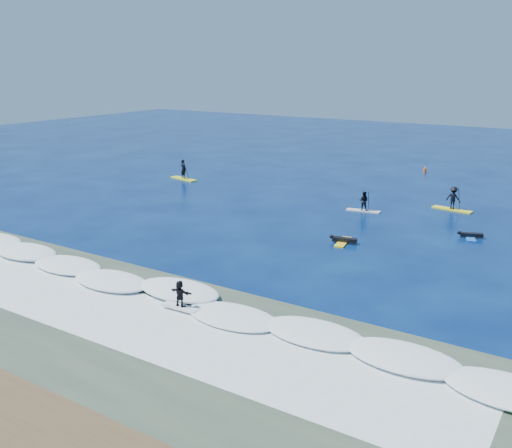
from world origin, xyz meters
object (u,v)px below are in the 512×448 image
Objects in this scene: prone_paddler_far at (470,236)px; wave_surfer at (180,295)px; sup_paddler_right at (453,200)px; prone_paddler_near at (343,240)px; sup_paddler_left at (183,172)px; marker_buoy at (425,170)px; sup_paddler_center at (364,203)px.

wave_surfer is (-8.99, -19.74, 0.65)m from prone_paddler_far.
prone_paddler_near is (-3.86, -12.70, -0.71)m from sup_paddler_right.
wave_surfer is (-6.03, -26.75, -0.07)m from sup_paddler_right.
sup_paddler_left is 25.75m from marker_buoy.
marker_buoy is at bearing -4.01° from prone_paddler_near.
wave_surfer is at bearing -93.98° from sup_paddler_right.
sup_paddler_center is 1.41× the size of wave_surfer.
sup_paddler_left reaches higher than sup_paddler_center.
wave_surfer reaches higher than prone_paddler_near.
wave_surfer is (-0.14, -22.47, 0.10)m from sup_paddler_center.
sup_paddler_right is 1.48× the size of prone_paddler_far.
prone_paddler_near is at bearing 110.10° from prone_paddler_far.
sup_paddler_center reaches higher than marker_buoy.
sup_paddler_right is (26.28, 1.96, 0.14)m from sup_paddler_left.
wave_surfer is at bearing 161.44° from prone_paddler_near.
sup_paddler_center is (20.39, -2.32, -0.03)m from sup_paddler_left.
sup_paddler_center is 1.15× the size of prone_paddler_near.
prone_paddler_near is at bearing -84.26° from marker_buoy.
marker_buoy is at bearing 83.04° from sup_paddler_center.
wave_surfer is at bearing -89.21° from marker_buoy.
wave_surfer is 2.61× the size of marker_buoy.
marker_buoy reaches higher than prone_paddler_far.
sup_paddler_right is at bearing 16.26° from sup_paddler_left.
sup_paddler_right is at bearing -26.64° from prone_paddler_near.
prone_paddler_near is 1.09× the size of prone_paddler_far.
prone_paddler_near is 1.22× the size of wave_surfer.
sup_paddler_left is at bearing 54.66° from prone_paddler_near.
wave_surfer is 41.41m from marker_buoy.
prone_paddler_far is (6.81, 5.69, -0.01)m from prone_paddler_near.
prone_paddler_near is 14.23m from wave_surfer.
sup_paddler_left is 1.25× the size of sup_paddler_center.
sup_paddler_right is at bearing 3.13° from prone_paddler_far.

